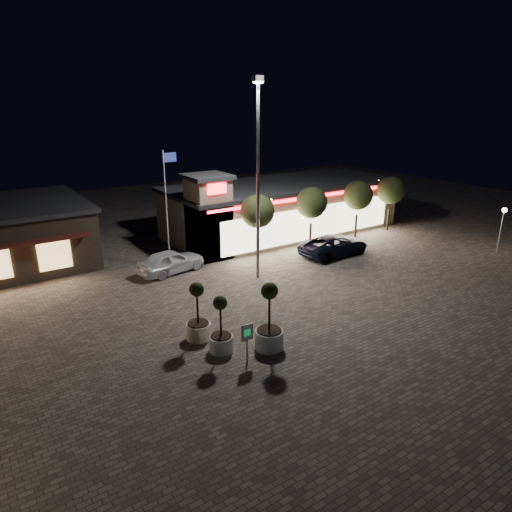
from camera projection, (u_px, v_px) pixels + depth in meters
ground at (315, 334)px, 22.68m from camera, size 90.00×90.00×0.00m
retail_building at (279, 207)px, 39.37m from camera, size 20.40×8.40×6.10m
floodlight_pole at (258, 170)px, 27.71m from camera, size 0.60×0.40×12.38m
flagpole at (167, 200)px, 30.32m from camera, size 0.95×0.10×8.00m
lamp_post_east at (503, 221)px, 33.98m from camera, size 0.36×0.36×3.48m
string_tree_a at (258, 211)px, 32.25m from camera, size 2.42×2.42×4.79m
string_tree_b at (312, 203)px, 34.89m from camera, size 2.42×2.42×4.79m
string_tree_c at (358, 195)px, 37.52m from camera, size 2.42×2.42×4.79m
string_tree_d at (391, 190)px, 39.63m from camera, size 2.42×2.42×4.79m
pickup_truck at (334, 245)px, 33.97m from camera, size 5.62×2.72×1.54m
white_sedan at (171, 261)px, 30.57m from camera, size 4.88×2.61×1.58m
planter_left at (198, 321)px, 22.03m from camera, size 1.20×1.20×2.96m
planter_mid at (221, 334)px, 20.95m from camera, size 1.13×1.13×2.77m
planter_right at (269, 328)px, 21.15m from camera, size 1.34×1.34×3.30m
valet_sign at (247, 335)px, 20.02m from camera, size 0.59×0.09×1.80m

